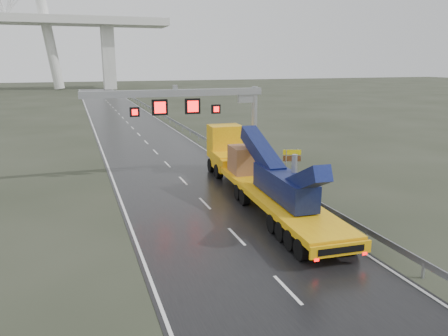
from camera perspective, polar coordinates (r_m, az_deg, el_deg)
name	(u,v)px	position (r m, az deg, el deg)	size (l,w,h in m)	color
ground	(267,269)	(20.63, 5.69, -13.01)	(400.00, 400.00, 0.00)	#272C1E
road	(139,134)	(57.94, -11.09, 4.33)	(11.00, 200.00, 0.02)	black
guardrail	(206,139)	(49.45, -2.41, 3.79)	(0.20, 140.00, 1.40)	gray
sign_gantry	(201,107)	(36.24, -3.05, 7.96)	(14.90, 1.20, 7.42)	silver
heavy_haul_truck	(253,169)	(30.90, 3.83, -0.13)	(4.12, 20.60, 4.81)	yellow
exit_sign_pair	(292,158)	(35.40, 8.86, 1.28)	(1.35, 0.58, 2.45)	gray
striped_barrier	(255,158)	(40.87, 4.12, 1.36)	(0.60, 0.33, 1.02)	red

